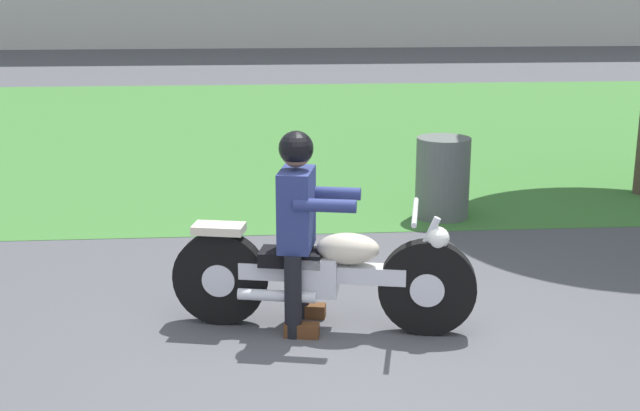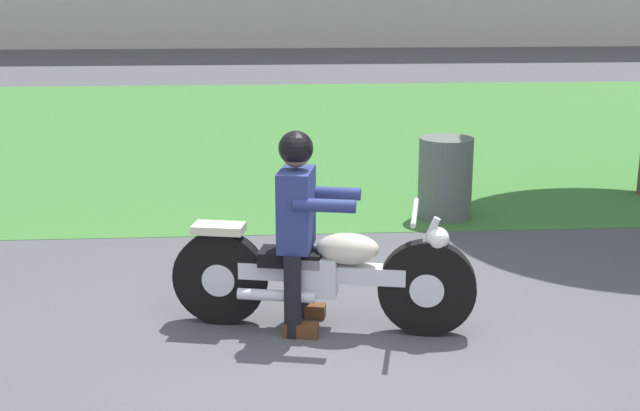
# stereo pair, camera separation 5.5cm
# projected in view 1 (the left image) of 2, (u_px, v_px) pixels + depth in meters

# --- Properties ---
(ground) EXTENTS (120.00, 120.00, 0.00)m
(ground) POSITION_uv_depth(u_px,v_px,m) (365.00, 381.00, 5.26)
(ground) COLOR #4C4C51
(grass_verge) EXTENTS (60.00, 12.00, 0.01)m
(grass_verge) POSITION_uv_depth(u_px,v_px,m) (293.00, 128.00, 14.05)
(grass_verge) COLOR #3D7533
(grass_verge) RESTS_ON ground
(motorcycle_lead) EXTENTS (2.13, 0.75, 0.90)m
(motorcycle_lead) POSITION_uv_depth(u_px,v_px,m) (323.00, 274.00, 5.96)
(motorcycle_lead) COLOR black
(motorcycle_lead) RESTS_ON ground
(rider_lead) EXTENTS (0.61, 0.54, 1.42)m
(rider_lead) POSITION_uv_depth(u_px,v_px,m) (299.00, 215.00, 5.88)
(rider_lead) COLOR black
(rider_lead) RESTS_ON ground
(trash_can) EXTENTS (0.56, 0.56, 0.84)m
(trash_can) POSITION_uv_depth(u_px,v_px,m) (443.00, 178.00, 8.77)
(trash_can) COLOR #595E5B
(trash_can) RESTS_ON ground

